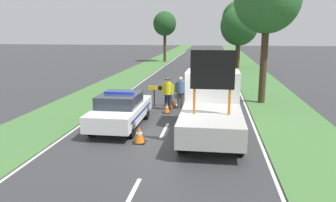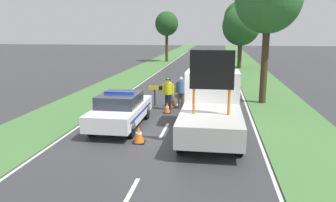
# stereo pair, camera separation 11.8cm
# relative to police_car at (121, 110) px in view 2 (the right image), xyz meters

# --- Properties ---
(ground_plane) EXTENTS (160.00, 160.00, 0.00)m
(ground_plane) POSITION_rel_police_car_xyz_m (1.94, -0.91, -0.76)
(ground_plane) COLOR #333335
(lane_markings) EXTENTS (7.66, 71.37, 0.01)m
(lane_markings) POSITION_rel_police_car_xyz_m (1.94, 17.30, -0.76)
(lane_markings) COLOR silver
(lane_markings) RESTS_ON ground
(grass_verge_left) EXTENTS (3.36, 120.00, 0.03)m
(grass_verge_left) POSITION_rel_police_car_xyz_m (-3.62, 19.09, -0.75)
(grass_verge_left) COLOR #427038
(grass_verge_left) RESTS_ON ground
(grass_verge_right) EXTENTS (3.36, 120.00, 0.03)m
(grass_verge_right) POSITION_rel_police_car_xyz_m (7.50, 19.09, -0.75)
(grass_verge_right) COLOR #427038
(grass_verge_right) RESTS_ON ground
(police_car) EXTENTS (1.83, 4.59, 1.58)m
(police_car) POSITION_rel_police_car_xyz_m (0.00, 0.00, 0.00)
(police_car) COLOR white
(police_car) RESTS_ON ground
(work_truck) EXTENTS (2.23, 5.22, 3.45)m
(work_truck) POSITION_rel_police_car_xyz_m (3.88, -0.48, 0.40)
(work_truck) COLOR white
(work_truck) RESTS_ON ground
(road_barrier) EXTENTS (3.36, 0.08, 1.12)m
(road_barrier) POSITION_rel_police_car_xyz_m (2.05, 4.12, 0.18)
(road_barrier) COLOR black
(road_barrier) RESTS_ON ground
(police_officer) EXTENTS (0.60, 0.38, 1.67)m
(police_officer) POSITION_rel_police_car_xyz_m (1.56, 3.35, 0.23)
(police_officer) COLOR #191E38
(police_officer) RESTS_ON ground
(pedestrian_civilian) EXTENTS (0.61, 0.39, 1.71)m
(pedestrian_civilian) POSITION_rel_police_car_xyz_m (2.19, 3.77, 0.24)
(pedestrian_civilian) COLOR brown
(pedestrian_civilian) RESTS_ON ground
(traffic_cone_near_police) EXTENTS (0.42, 0.42, 0.58)m
(traffic_cone_near_police) POSITION_rel_police_car_xyz_m (3.40, 2.86, -0.47)
(traffic_cone_near_police) COLOR black
(traffic_cone_near_police) RESTS_ON ground
(traffic_cone_centre_front) EXTENTS (0.51, 0.51, 0.70)m
(traffic_cone_centre_front) POSITION_rel_police_car_xyz_m (2.96, 4.30, -0.41)
(traffic_cone_centre_front) COLOR black
(traffic_cone_centre_front) RESTS_ON ground
(traffic_cone_near_truck) EXTENTS (0.37, 0.37, 0.52)m
(traffic_cone_near_truck) POSITION_rel_police_car_xyz_m (1.60, 2.71, -0.51)
(traffic_cone_near_truck) COLOR black
(traffic_cone_near_truck) RESTS_ON ground
(traffic_cone_behind_barrier) EXTENTS (0.53, 0.53, 0.73)m
(traffic_cone_behind_barrier) POSITION_rel_police_car_xyz_m (1.66, 3.94, -0.40)
(traffic_cone_behind_barrier) COLOR black
(traffic_cone_behind_barrier) RESTS_ON ground
(traffic_cone_lane_edge) EXTENTS (0.45, 0.45, 0.63)m
(traffic_cone_lane_edge) POSITION_rel_police_car_xyz_m (1.25, -1.92, -0.45)
(traffic_cone_lane_edge) COLOR black
(traffic_cone_lane_edge) RESTS_ON ground
(queued_car_sedan_silver) EXTENTS (1.90, 4.20, 1.49)m
(queued_car_sedan_silver) POSITION_rel_police_car_xyz_m (3.89, 8.58, 0.00)
(queued_car_sedan_silver) COLOR #B2B2B7
(queued_car_sedan_silver) RESTS_ON ground
(queued_car_hatch_blue) EXTENTS (1.88, 4.65, 1.52)m
(queued_car_hatch_blue) POSITION_rel_police_car_xyz_m (4.03, 15.05, 0.05)
(queued_car_hatch_blue) COLOR navy
(queued_car_hatch_blue) RESTS_ON ground
(queued_car_sedan_black) EXTENTS (1.79, 4.02, 1.61)m
(queued_car_sedan_black) POSITION_rel_police_car_xyz_m (4.00, 22.01, 0.07)
(queued_car_sedan_black) COLOR black
(queued_car_sedan_black) RESTS_ON ground
(queued_car_van_white) EXTENTS (1.75, 4.20, 1.54)m
(queued_car_van_white) POSITION_rel_police_car_xyz_m (3.90, 28.41, 0.05)
(queued_car_van_white) COLOR silver
(queued_car_van_white) RESTS_ON ground
(roadside_tree_near_right) EXTENTS (3.83, 3.83, 7.38)m
(roadside_tree_near_right) POSITION_rel_police_car_xyz_m (6.53, 25.20, 4.57)
(roadside_tree_near_right) COLOR #42301E
(roadside_tree_near_right) RESTS_ON ground
(roadside_tree_mid_left) EXTENTS (4.01, 4.01, 6.68)m
(roadside_tree_mid_left) POSITION_rel_police_car_xyz_m (6.46, 23.47, 3.79)
(roadside_tree_mid_left) COLOR #42301E
(roadside_tree_mid_left) RESTS_ON ground
(roadside_tree_mid_right) EXTENTS (3.34, 3.34, 7.25)m
(roadside_tree_mid_right) POSITION_rel_police_car_xyz_m (7.33, 39.54, 4.68)
(roadside_tree_mid_right) COLOR #42301E
(roadside_tree_mid_right) RESTS_ON ground
(roadside_tree_far_left) EXTENTS (2.98, 2.98, 6.52)m
(roadside_tree_far_left) POSITION_rel_police_car_xyz_m (-2.61, 29.90, 4.13)
(roadside_tree_far_left) COLOR #42301E
(roadside_tree_far_left) RESTS_ON ground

